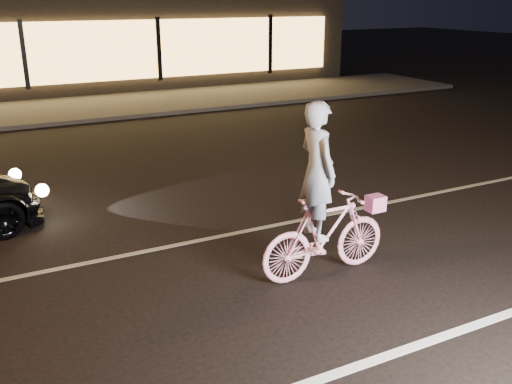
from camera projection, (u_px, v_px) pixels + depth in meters
ground at (198, 320)px, 6.33m from camera, size 90.00×90.00×0.00m
lane_stripe_far at (145, 251)px, 8.01m from camera, size 60.00×0.10×0.01m
sidewalk at (38, 112)px, 17.22m from camera, size 30.00×4.00×0.12m
storefront at (9, 30)px, 21.55m from camera, size 25.40×8.42×4.20m
cyclist at (323, 217)px, 7.09m from camera, size 1.80×0.62×2.26m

